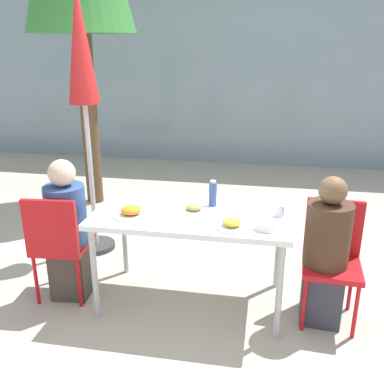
{
  "coord_description": "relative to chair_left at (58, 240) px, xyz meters",
  "views": [
    {
      "loc": [
        0.52,
        -2.86,
        1.93
      ],
      "look_at": [
        0.0,
        0.0,
        0.91
      ],
      "focal_mm": 40.0,
      "sensor_mm": 36.0,
      "label": 1
    }
  ],
  "objects": [
    {
      "name": "dining_table",
      "position": [
        1.01,
        0.15,
        0.18
      ],
      "size": [
        1.42,
        0.78,
        0.76
      ],
      "color": "white",
      "rests_on": "ground"
    },
    {
      "name": "person_right",
      "position": [
        1.97,
        0.09,
        0.01
      ],
      "size": [
        0.31,
        0.31,
        1.1
      ],
      "rotation": [
        0.0,
        0.0,
        3.07
      ],
      "color": "#383842",
      "rests_on": "ground"
    },
    {
      "name": "chair_left",
      "position": [
        0.0,
        0.0,
        0.0
      ],
      "size": [
        0.43,
        0.43,
        0.87
      ],
      "rotation": [
        0.0,
        0.0,
        0.07
      ],
      "color": "red",
      "rests_on": "ground"
    },
    {
      "name": "person_left",
      "position": [
        0.04,
        0.08,
        0.02
      ],
      "size": [
        0.31,
        0.31,
        1.12
      ],
      "rotation": [
        0.0,
        0.0,
        0.07
      ],
      "color": "#473D33",
      "rests_on": "ground"
    },
    {
      "name": "plate_1",
      "position": [
        0.59,
        -0.0,
        0.27
      ],
      "size": [
        0.27,
        0.27,
        0.07
      ],
      "color": "white",
      "rests_on": "dining_table"
    },
    {
      "name": "plate_0",
      "position": [
        1.02,
        0.15,
        0.27
      ],
      "size": [
        0.22,
        0.22,
        0.06
      ],
      "color": "white",
      "rests_on": "dining_table"
    },
    {
      "name": "plate_2",
      "position": [
        1.32,
        -0.08,
        0.27
      ],
      "size": [
        0.23,
        0.23,
        0.06
      ],
      "color": "white",
      "rests_on": "dining_table"
    },
    {
      "name": "building_facade",
      "position": [
        1.01,
        4.36,
        0.99
      ],
      "size": [
        10.0,
        0.2,
        3.0
      ],
      "color": "gray",
      "rests_on": "ground"
    },
    {
      "name": "closed_umbrella",
      "position": [
        -0.09,
        0.88,
        1.22
      ],
      "size": [
        0.36,
        0.36,
        2.41
      ],
      "color": "#333333",
      "rests_on": "ground"
    },
    {
      "name": "drinking_cup",
      "position": [
        1.64,
        0.17,
        0.29
      ],
      "size": [
        0.06,
        0.06,
        0.08
      ],
      "color": "silver",
      "rests_on": "dining_table"
    },
    {
      "name": "salad_bowl",
      "position": [
        1.55,
        -0.07,
        0.27
      ],
      "size": [
        0.14,
        0.14,
        0.06
      ],
      "color": "white",
      "rests_on": "dining_table"
    },
    {
      "name": "bottle",
      "position": [
        1.14,
        0.3,
        0.34
      ],
      "size": [
        0.06,
        0.06,
        0.2
      ],
      "color": "#334C8E",
      "rests_on": "dining_table"
    },
    {
      "name": "ground_plane",
      "position": [
        1.01,
        0.15,
        -0.51
      ],
      "size": [
        24.0,
        24.0,
        0.0
      ],
      "primitive_type": "plane",
      "color": "#B2A893"
    },
    {
      "name": "chair_right",
      "position": [
        2.02,
        0.17,
        0.0
      ],
      "size": [
        0.43,
        0.43,
        0.87
      ],
      "rotation": [
        0.0,
        0.0,
        3.07
      ],
      "color": "red",
      "rests_on": "ground"
    }
  ]
}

